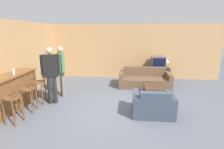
% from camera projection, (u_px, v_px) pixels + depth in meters
% --- Properties ---
extents(ground_plane, '(24.00, 24.00, 0.00)m').
position_uv_depth(ground_plane, '(112.00, 109.00, 5.18)').
color(ground_plane, '#565B66').
extents(wall_back, '(9.40, 0.08, 2.60)m').
position_uv_depth(wall_back, '(120.00, 51.00, 8.46)').
color(wall_back, tan).
rests_on(wall_back, ground_plane).
extents(wall_left, '(0.08, 8.72, 2.60)m').
position_uv_depth(wall_left, '(28.00, 57.00, 6.50)').
color(wall_left, tan).
rests_on(wall_left, ground_plane).
extents(bar_counter, '(0.55, 2.28, 1.03)m').
position_uv_depth(bar_counter, '(8.00, 94.00, 4.97)').
color(bar_counter, brown).
rests_on(bar_counter, ground_plane).
extents(bar_chair_near, '(0.51, 0.51, 1.05)m').
position_uv_depth(bar_chair_near, '(13.00, 100.00, 4.25)').
color(bar_chair_near, brown).
rests_on(bar_chair_near, ground_plane).
extents(bar_chair_mid, '(0.45, 0.45, 1.05)m').
position_uv_depth(bar_chair_mid, '(28.00, 91.00, 4.90)').
color(bar_chair_mid, brown).
rests_on(bar_chair_mid, ground_plane).
extents(bar_chair_far, '(0.47, 0.47, 1.05)m').
position_uv_depth(bar_chair_far, '(39.00, 85.00, 5.48)').
color(bar_chair_far, brown).
rests_on(bar_chair_far, ground_plane).
extents(couch_far, '(2.09, 0.95, 0.77)m').
position_uv_depth(couch_far, '(144.00, 80.00, 7.27)').
color(couch_far, brown).
rests_on(couch_far, ground_plane).
extents(armchair_near, '(1.09, 0.90, 0.75)m').
position_uv_depth(armchair_near, '(153.00, 105.00, 4.79)').
color(armchair_near, '#384251').
rests_on(armchair_near, ground_plane).
extents(coffee_table, '(0.63, 0.87, 0.39)m').
position_uv_depth(coffee_table, '(153.00, 88.00, 6.07)').
color(coffee_table, '#472D1E').
rests_on(coffee_table, ground_plane).
extents(tv_unit, '(1.03, 0.54, 0.62)m').
position_uv_depth(tv_unit, '(157.00, 74.00, 8.13)').
color(tv_unit, '#2D2319').
rests_on(tv_unit, ground_plane).
extents(tv, '(0.63, 0.52, 0.50)m').
position_uv_depth(tv, '(158.00, 62.00, 7.99)').
color(tv, '#4C4C4C').
rests_on(tv, tv_unit).
extents(bottle, '(0.07, 0.07, 0.22)m').
position_uv_depth(bottle, '(14.00, 71.00, 5.05)').
color(bottle, silver).
rests_on(bottle, bar_counter).
extents(table_lamp, '(0.28, 0.28, 0.45)m').
position_uv_depth(table_lamp, '(166.00, 60.00, 7.94)').
color(table_lamp, brown).
rests_on(table_lamp, tv_unit).
extents(person_by_window, '(0.38, 0.50, 1.76)m').
position_uv_depth(person_by_window, '(62.00, 68.00, 6.02)').
color(person_by_window, '#756B5B').
rests_on(person_by_window, ground_plane).
extents(person_by_counter, '(0.54, 0.31, 1.79)m').
position_uv_depth(person_by_counter, '(51.00, 72.00, 5.38)').
color(person_by_counter, black).
rests_on(person_by_counter, ground_plane).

